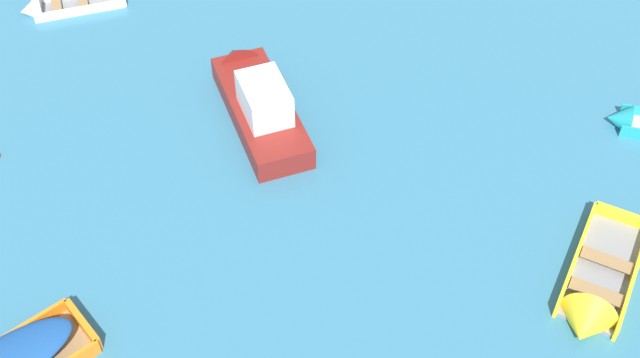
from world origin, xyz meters
The scene contains 3 objects.
rowboat_white_back_row_center centered at (-11.10, 29.72, 0.16)m, with size 3.81×2.67×1.05m.
motor_launch_maroon_back_row_right centered at (-2.47, 25.61, 0.61)m, with size 4.31×5.87×2.21m.
rowboat_yellow_cluster_outer centered at (7.58, 19.74, 0.22)m, with size 2.81×4.75×1.44m.
Camera 1 is at (2.62, 7.04, 17.41)m, focal length 45.27 mm.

